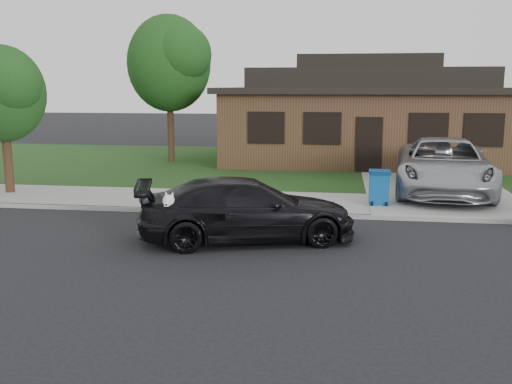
# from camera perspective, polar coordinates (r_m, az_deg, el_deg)

# --- Properties ---
(ground) EXTENTS (120.00, 120.00, 0.00)m
(ground) POSITION_cam_1_polar(r_m,az_deg,el_deg) (12.22, -5.61, -5.88)
(ground) COLOR black
(ground) RESTS_ON ground
(sidewalk) EXTENTS (60.00, 3.00, 0.12)m
(sidewalk) POSITION_cam_1_polar(r_m,az_deg,el_deg) (16.96, -1.57, -0.97)
(sidewalk) COLOR gray
(sidewalk) RESTS_ON ground
(curb) EXTENTS (60.00, 0.12, 0.12)m
(curb) POSITION_cam_1_polar(r_m,az_deg,el_deg) (15.52, -2.52, -2.06)
(curb) COLOR gray
(curb) RESTS_ON ground
(lawn) EXTENTS (60.00, 13.00, 0.13)m
(lawn) POSITION_cam_1_polar(r_m,az_deg,el_deg) (24.77, 1.61, 2.70)
(lawn) COLOR #193814
(lawn) RESTS_ON ground
(driveway) EXTENTS (4.50, 13.00, 0.14)m
(driveway) POSITION_cam_1_polar(r_m,az_deg,el_deg) (21.86, 16.47, 1.23)
(driveway) COLOR gray
(driveway) RESTS_ON ground
(sedan) EXTENTS (5.23, 3.28, 1.41)m
(sedan) POSITION_cam_1_polar(r_m,az_deg,el_deg) (12.82, -0.98, -1.78)
(sedan) COLOR black
(sedan) RESTS_ON ground
(minivan) EXTENTS (3.48, 6.39, 1.70)m
(minivan) POSITION_cam_1_polar(r_m,az_deg,el_deg) (18.80, 18.26, 2.51)
(minivan) COLOR #A5A7AC
(minivan) RESTS_ON driveway
(recycling_bin) EXTENTS (0.60, 0.64, 0.99)m
(recycling_bin) POSITION_cam_1_polar(r_m,az_deg,el_deg) (16.53, 12.21, 0.46)
(recycling_bin) COLOR #0C4B8D
(recycling_bin) RESTS_ON sidewalk
(house) EXTENTS (12.60, 8.60, 4.65)m
(house) POSITION_cam_1_polar(r_m,az_deg,el_deg) (26.42, 10.87, 7.52)
(house) COLOR #422B1C
(house) RESTS_ON ground
(tree_0) EXTENTS (3.78, 3.60, 6.34)m
(tree_0) POSITION_cam_1_polar(r_m,az_deg,el_deg) (25.31, -8.42, 12.78)
(tree_0) COLOR #332114
(tree_0) RESTS_ON ground
(tree_2) EXTENTS (2.73, 2.60, 4.59)m
(tree_2) POSITION_cam_1_polar(r_m,az_deg,el_deg) (19.41, -23.86, 9.14)
(tree_2) COLOR #332114
(tree_2) RESTS_ON ground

